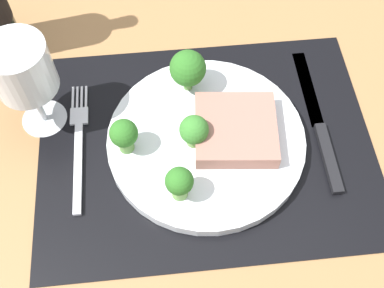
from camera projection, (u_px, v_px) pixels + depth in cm
name	position (u px, v px, depth cm)	size (l,w,h in cm)	color
ground_plane	(206.00, 150.00, 64.48)	(140.00, 110.00, 3.00)	#996D42
placemat	(206.00, 144.00, 63.05)	(43.50, 33.16, 0.30)	black
plate	(206.00, 140.00, 62.24)	(25.50, 25.50, 1.60)	silver
steak	(235.00, 129.00, 60.79)	(10.19, 10.09, 2.35)	#9E6B5B
broccoli_back_left	(194.00, 131.00, 58.87)	(3.67, 3.67, 4.72)	#6B994C
broccoli_near_steak	(188.00, 69.00, 62.21)	(4.81, 4.81, 6.40)	#5B8942
broccoli_near_fork	(179.00, 183.00, 54.86)	(3.34, 3.34, 5.16)	#6B994C
broccoli_front_edge	(124.00, 135.00, 58.05)	(3.52, 3.52, 5.23)	#5B8942
fork	(79.00, 144.00, 62.59)	(2.40, 19.20, 0.50)	silver
knife	(320.00, 129.00, 63.71)	(1.80, 23.00, 0.80)	black
wine_glass	(23.00, 72.00, 56.60)	(7.53, 7.53, 14.15)	silver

